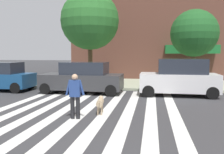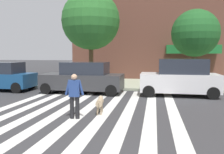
# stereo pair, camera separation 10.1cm
# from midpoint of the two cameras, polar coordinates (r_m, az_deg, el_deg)

# --- Properties ---
(ground_plane) EXTENTS (160.00, 160.00, 0.00)m
(ground_plane) POSITION_cam_midpoint_polar(r_m,az_deg,el_deg) (8.44, -2.50, -10.60)
(ground_plane) COLOR #353538
(sidewalk_far) EXTENTS (80.00, 6.00, 0.15)m
(sidewalk_far) POSITION_cam_midpoint_polar(r_m,az_deg,el_deg) (18.24, 4.53, -1.63)
(sidewalk_far) COLOR #A9B194
(sidewalk_far) RESTS_ON ground_plane
(crosswalk_stripes) EXTENTS (7.65, 13.59, 0.01)m
(crosswalk_stripes) POSITION_cam_midpoint_polar(r_m,az_deg,el_deg) (8.70, -8.82, -10.15)
(crosswalk_stripes) COLOR silver
(crosswalk_stripes) RESTS_ON ground_plane
(parked_car_behind_first) EXTENTS (4.93, 2.05, 1.88)m
(parked_car_behind_first) POSITION_cam_midpoint_polar(r_m,az_deg,el_deg) (14.35, -6.80, -0.25)
(parked_car_behind_first) COLOR #333336
(parked_car_behind_first) RESTS_ON ground_plane
(parked_car_third_in_line) EXTENTS (4.27, 1.88, 2.09)m
(parked_car_third_in_line) POSITION_cam_midpoint_polar(r_m,az_deg,el_deg) (13.79, 16.35, -0.24)
(parked_car_third_in_line) COLOR silver
(parked_car_third_in_line) RESTS_ON ground_plane
(street_tree_nearest) EXTENTS (4.28, 4.28, 6.80)m
(street_tree_nearest) POSITION_cam_midpoint_polar(r_m,az_deg,el_deg) (17.75, -5.00, 13.46)
(street_tree_nearest) COLOR #4C3823
(street_tree_nearest) RESTS_ON sidewalk_far
(street_tree_middle) EXTENTS (3.24, 3.24, 5.26)m
(street_tree_middle) POSITION_cam_midpoint_polar(r_m,az_deg,el_deg) (17.34, 19.71, 9.93)
(street_tree_middle) COLOR #4C3823
(street_tree_middle) RESTS_ON sidewalk_far
(pedestrian_dog_walker) EXTENTS (0.71, 0.29, 1.64)m
(pedestrian_dog_walker) POSITION_cam_midpoint_polar(r_m,az_deg,el_deg) (8.62, -8.77, -4.01)
(pedestrian_dog_walker) COLOR black
(pedestrian_dog_walker) RESTS_ON ground_plane
(dog_on_leash) EXTENTS (0.35, 1.10, 0.65)m
(dog_on_leash) POSITION_cam_midpoint_polar(r_m,az_deg,el_deg) (9.39, -2.65, -6.16)
(dog_on_leash) COLOR tan
(dog_on_leash) RESTS_ON ground_plane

